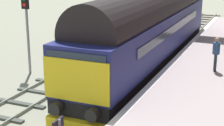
% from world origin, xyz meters
% --- Properties ---
extents(ground_plane, '(140.00, 140.00, 0.00)m').
position_xyz_m(ground_plane, '(0.00, 0.00, 0.00)').
color(ground_plane, gray).
rests_on(ground_plane, ground).
extents(track_main, '(2.50, 60.00, 0.15)m').
position_xyz_m(track_main, '(0.00, 0.00, 0.06)').
color(track_main, gray).
rests_on(track_main, ground).
extents(track_adjacent_west, '(2.50, 60.00, 0.15)m').
position_xyz_m(track_adjacent_west, '(-3.59, 0.00, 0.06)').
color(track_adjacent_west, slate).
rests_on(track_adjacent_west, ground).
extents(station_platform, '(4.00, 44.00, 1.01)m').
position_xyz_m(station_platform, '(3.60, 0.00, 0.50)').
color(station_platform, '#A09394').
rests_on(station_platform, ground).
extents(diesel_locomotive, '(2.74, 18.13, 4.68)m').
position_xyz_m(diesel_locomotive, '(0.00, 7.49, 2.48)').
color(diesel_locomotive, black).
rests_on(diesel_locomotive, ground).
extents(signal_post_near, '(0.44, 0.22, 4.60)m').
position_xyz_m(signal_post_near, '(-5.88, 3.96, 2.95)').
color(signal_post_near, gray).
rests_on(signal_post_near, ground).
extents(waiting_passenger, '(0.40, 0.50, 1.64)m').
position_xyz_m(waiting_passenger, '(4.00, 5.18, 1.99)').
color(waiting_passenger, '#253233').
rests_on(waiting_passenger, station_platform).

